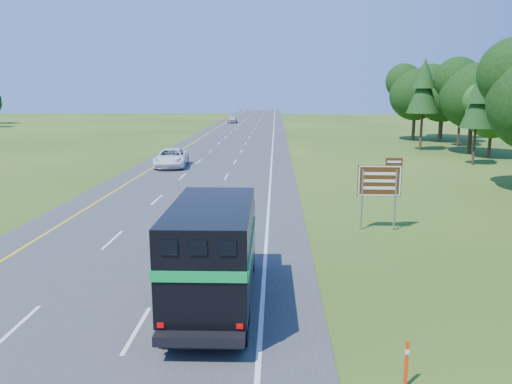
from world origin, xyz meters
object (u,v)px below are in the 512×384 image
(white_suv, at_px, (171,158))
(far_car, at_px, (233,119))
(exit_sign, at_px, (380,184))
(horse_truck, at_px, (214,250))

(white_suv, xyz_separation_m, far_car, (0.01, 66.38, -0.04))
(white_suv, bearing_deg, far_car, 84.99)
(far_car, distance_m, exit_sign, 88.68)
(white_suv, bearing_deg, horse_truck, -80.68)
(white_suv, height_order, far_car, white_suv)
(far_car, relative_size, exit_sign, 1.27)
(exit_sign, bearing_deg, horse_truck, -126.59)
(horse_truck, distance_m, white_suv, 31.46)
(horse_truck, xyz_separation_m, far_car, (-7.76, 96.84, -1.07))
(horse_truck, xyz_separation_m, exit_sign, (7.26, 9.46, 0.50))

